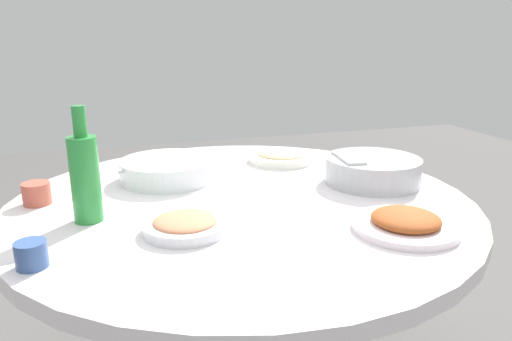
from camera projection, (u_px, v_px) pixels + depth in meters
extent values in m
cylinder|color=#99999E|center=(243.00, 315.00, 1.44)|extent=(0.14, 0.14, 0.67)
cylinder|color=silver|center=(242.00, 204.00, 1.34)|extent=(1.27, 1.27, 0.04)
cylinder|color=#B2B5BA|center=(373.00, 170.00, 1.46)|extent=(0.29, 0.29, 0.08)
ellipsoid|color=white|center=(373.00, 169.00, 1.45)|extent=(0.24, 0.24, 0.09)
cube|color=white|center=(349.00, 158.00, 1.43)|extent=(0.07, 0.16, 0.01)
cylinder|color=white|center=(168.00, 170.00, 1.49)|extent=(0.29, 0.29, 0.07)
cylinder|color=black|center=(168.00, 171.00, 1.49)|extent=(0.26, 0.26, 0.05)
cylinder|color=silver|center=(167.00, 163.00, 1.48)|extent=(0.30, 0.13, 0.01)
cylinder|color=white|center=(405.00, 227.00, 1.11)|extent=(0.24, 0.24, 0.02)
ellipsoid|color=#A34A1F|center=(406.00, 219.00, 1.11)|extent=(0.16, 0.16, 0.04)
cylinder|color=white|center=(185.00, 227.00, 1.10)|extent=(0.19, 0.19, 0.02)
ellipsoid|color=#D9845C|center=(185.00, 221.00, 1.10)|extent=(0.15, 0.15, 0.03)
cylinder|color=white|center=(281.00, 158.00, 1.71)|extent=(0.23, 0.23, 0.03)
ellipsoid|color=#D6B886|center=(281.00, 154.00, 1.70)|extent=(0.17, 0.17, 0.03)
cylinder|color=green|center=(85.00, 180.00, 1.14)|extent=(0.07, 0.07, 0.21)
cylinder|color=green|center=(79.00, 121.00, 1.11)|extent=(0.03, 0.03, 0.07)
cylinder|color=#385691|center=(31.00, 255.00, 0.93)|extent=(0.06, 0.06, 0.05)
cylinder|color=#C25544|center=(37.00, 193.00, 1.28)|extent=(0.07, 0.07, 0.06)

